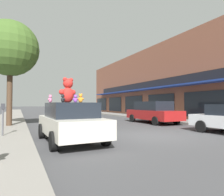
# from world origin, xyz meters

# --- Properties ---
(ground_plane) EXTENTS (260.00, 260.00, 0.00)m
(ground_plane) POSITION_xyz_m (0.00, 0.00, 0.00)
(ground_plane) COLOR #424244
(storefront_row) EXTENTS (14.56, 35.86, 7.56)m
(storefront_row) POSITION_xyz_m (14.07, 8.44, 3.78)
(storefront_row) COLOR brown
(storefront_row) RESTS_ON ground_plane
(plush_art_car) EXTENTS (2.02, 4.12, 1.46)m
(plush_art_car) POSITION_xyz_m (-3.59, 0.13, 0.76)
(plush_art_car) COLOR beige
(plush_art_car) RESTS_ON ground_plane
(teddy_bear_giant) EXTENTS (0.74, 0.52, 0.98)m
(teddy_bear_giant) POSITION_xyz_m (-3.64, 0.38, 1.93)
(teddy_bear_giant) COLOR red
(teddy_bear_giant) RESTS_ON plush_art_car
(teddy_bear_cream) EXTENTS (0.26, 0.26, 0.38)m
(teddy_bear_cream) POSITION_xyz_m (-3.65, 0.87, 1.65)
(teddy_bear_cream) COLOR beige
(teddy_bear_cream) RESTS_ON plush_art_car
(teddy_bear_purple) EXTENTS (0.23, 0.15, 0.30)m
(teddy_bear_purple) POSITION_xyz_m (-3.44, 0.02, 1.61)
(teddy_bear_purple) COLOR purple
(teddy_bear_purple) RESTS_ON plush_art_car
(teddy_bear_pink) EXTENTS (0.21, 0.22, 0.32)m
(teddy_bear_pink) POSITION_xyz_m (-4.23, 0.87, 1.62)
(teddy_bear_pink) COLOR pink
(teddy_bear_pink) RESTS_ON plush_art_car
(teddy_bear_black) EXTENTS (0.15, 0.21, 0.27)m
(teddy_bear_black) POSITION_xyz_m (-4.05, -0.71, 1.60)
(teddy_bear_black) COLOR black
(teddy_bear_black) RESTS_ON plush_art_car
(teddy_bear_orange) EXTENTS (0.24, 0.23, 0.34)m
(teddy_bear_orange) POSITION_xyz_m (-3.27, -0.08, 1.63)
(teddy_bear_orange) COLOR orange
(teddy_bear_orange) RESTS_ON plush_art_car
(parked_car_far_center) EXTENTS (1.99, 4.76, 1.61)m
(parked_car_far_center) POSITION_xyz_m (3.73, 4.86, 0.83)
(parked_car_far_center) COLOR maroon
(parked_car_far_center) RESTS_ON ground_plane
(street_tree) EXTENTS (3.28, 3.28, 6.19)m
(street_tree) POSITION_xyz_m (-5.86, 5.79, 4.69)
(street_tree) COLOR #473323
(street_tree) RESTS_ON sidewalk_near
(parking_meter) EXTENTS (0.14, 0.10, 1.27)m
(parking_meter) POSITION_xyz_m (-5.93, 1.70, 0.97)
(parking_meter) COLOR #4C4C51
(parking_meter) RESTS_ON sidewalk_near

